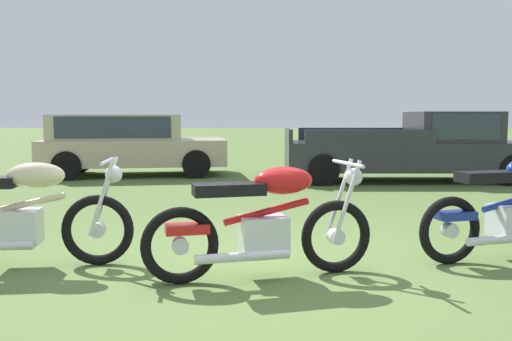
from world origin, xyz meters
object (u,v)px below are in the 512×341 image
Objects in this scene: car_beige at (126,140)px; pickup_truck_charcoal at (421,146)px; motorcycle_cream at (18,215)px; motorcycle_red at (264,223)px.

pickup_truck_charcoal is (6.64, -1.02, -0.08)m from car_beige.
motorcycle_cream is at bearing -92.47° from car_beige.
pickup_truck_charcoal is at bearing 43.40° from motorcycle_cream.
motorcycle_cream is 7.97m from car_beige.
motorcycle_red is at bearing -14.76° from motorcycle_cream.
motorcycle_red is at bearing -77.93° from car_beige.
motorcycle_red is at bearing -115.93° from pickup_truck_charcoal.
motorcycle_red is 0.45× the size of car_beige.
motorcycle_red is 0.38× the size of pickup_truck_charcoal.
car_beige reaches higher than motorcycle_red.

